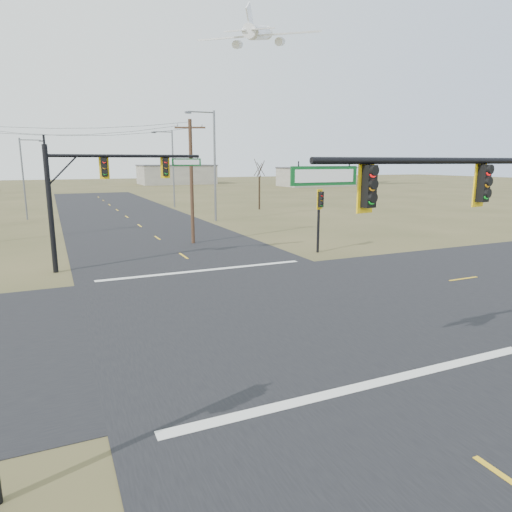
{
  "coord_description": "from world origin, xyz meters",
  "views": [
    {
      "loc": [
        -7.74,
        -16.91,
        6.14
      ],
      "look_at": [
        0.32,
        1.0,
        2.07
      ],
      "focal_mm": 32.0,
      "sensor_mm": 36.0,
      "label": 1
    }
  ],
  "objects_px": {
    "pedestal_signal_ne": "(320,206)",
    "streetlight_a": "(212,160)",
    "streetlight_b": "(171,165)",
    "streetlight_c": "(25,174)",
    "utility_pole_near": "(192,180)",
    "mast_arm_far": "(105,180)",
    "mast_arm_near": "(485,204)",
    "bare_tree_c": "(259,168)"
  },
  "relations": [
    {
      "from": "mast_arm_near",
      "to": "streetlight_b",
      "type": "distance_m",
      "value": 52.9
    },
    {
      "from": "mast_arm_near",
      "to": "streetlight_a",
      "type": "relative_size",
      "value": 0.92
    },
    {
      "from": "utility_pole_near",
      "to": "streetlight_a",
      "type": "xyz_separation_m",
      "value": [
        5.81,
        12.09,
        1.51
      ]
    },
    {
      "from": "mast_arm_far",
      "to": "streetlight_a",
      "type": "height_order",
      "value": "streetlight_a"
    },
    {
      "from": "pedestal_signal_ne",
      "to": "bare_tree_c",
      "type": "distance_m",
      "value": 29.38
    },
    {
      "from": "mast_arm_far",
      "to": "utility_pole_near",
      "type": "relative_size",
      "value": 0.96
    },
    {
      "from": "streetlight_b",
      "to": "bare_tree_c",
      "type": "distance_m",
      "value": 12.28
    },
    {
      "from": "pedestal_signal_ne",
      "to": "streetlight_a",
      "type": "relative_size",
      "value": 0.39
    },
    {
      "from": "utility_pole_near",
      "to": "streetlight_c",
      "type": "bearing_deg",
      "value": 119.19
    },
    {
      "from": "streetlight_c",
      "to": "bare_tree_c",
      "type": "relative_size",
      "value": 1.25
    },
    {
      "from": "mast_arm_far",
      "to": "pedestal_signal_ne",
      "type": "relative_size",
      "value": 2.03
    },
    {
      "from": "streetlight_a",
      "to": "bare_tree_c",
      "type": "height_order",
      "value": "streetlight_a"
    },
    {
      "from": "mast_arm_far",
      "to": "streetlight_a",
      "type": "xyz_separation_m",
      "value": [
        12.61,
        17.92,
        1.18
      ]
    },
    {
      "from": "pedestal_signal_ne",
      "to": "bare_tree_c",
      "type": "height_order",
      "value": "bare_tree_c"
    },
    {
      "from": "mast_arm_far",
      "to": "streetlight_a",
      "type": "distance_m",
      "value": 21.94
    },
    {
      "from": "mast_arm_near",
      "to": "streetlight_c",
      "type": "height_order",
      "value": "streetlight_c"
    },
    {
      "from": "utility_pole_near",
      "to": "mast_arm_far",
      "type": "bearing_deg",
      "value": -139.44
    },
    {
      "from": "streetlight_c",
      "to": "bare_tree_c",
      "type": "xyz_separation_m",
      "value": [
        27.18,
        -0.43,
        0.57
      ]
    },
    {
      "from": "pedestal_signal_ne",
      "to": "streetlight_b",
      "type": "xyz_separation_m",
      "value": [
        -1.21,
        35.74,
        2.55
      ]
    },
    {
      "from": "streetlight_b",
      "to": "mast_arm_far",
      "type": "bearing_deg",
      "value": -117.23
    },
    {
      "from": "streetlight_a",
      "to": "mast_arm_near",
      "type": "bearing_deg",
      "value": -109.21
    },
    {
      "from": "mast_arm_near",
      "to": "utility_pole_near",
      "type": "height_order",
      "value": "utility_pole_near"
    },
    {
      "from": "utility_pole_near",
      "to": "mast_arm_near",
      "type": "bearing_deg",
      "value": -85.97
    },
    {
      "from": "mast_arm_near",
      "to": "streetlight_c",
      "type": "relative_size",
      "value": 1.2
    },
    {
      "from": "pedestal_signal_ne",
      "to": "streetlight_b",
      "type": "bearing_deg",
      "value": 72.43
    },
    {
      "from": "mast_arm_far",
      "to": "utility_pole_near",
      "type": "height_order",
      "value": "utility_pole_near"
    },
    {
      "from": "streetlight_b",
      "to": "streetlight_c",
      "type": "distance_m",
      "value": 19.05
    },
    {
      "from": "bare_tree_c",
      "to": "streetlight_a",
      "type": "bearing_deg",
      "value": -136.51
    },
    {
      "from": "streetlight_b",
      "to": "streetlight_c",
      "type": "relative_size",
      "value": 1.19
    },
    {
      "from": "mast_arm_far",
      "to": "streetlight_a",
      "type": "relative_size",
      "value": 0.79
    },
    {
      "from": "mast_arm_near",
      "to": "mast_arm_far",
      "type": "relative_size",
      "value": 1.17
    },
    {
      "from": "mast_arm_near",
      "to": "streetlight_c",
      "type": "xyz_separation_m",
      "value": [
        -13.67,
        45.51,
        -0.12
      ]
    },
    {
      "from": "pedestal_signal_ne",
      "to": "streetlight_c",
      "type": "height_order",
      "value": "streetlight_c"
    },
    {
      "from": "bare_tree_c",
      "to": "utility_pole_near",
      "type": "bearing_deg",
      "value": -125.9
    },
    {
      "from": "pedestal_signal_ne",
      "to": "streetlight_a",
      "type": "distance_m",
      "value": 19.44
    },
    {
      "from": "streetlight_c",
      "to": "streetlight_a",
      "type": "bearing_deg",
      "value": -27.46
    },
    {
      "from": "mast_arm_far",
      "to": "pedestal_signal_ne",
      "type": "distance_m",
      "value": 13.83
    },
    {
      "from": "mast_arm_far",
      "to": "pedestal_signal_ne",
      "type": "bearing_deg",
      "value": 9.45
    },
    {
      "from": "pedestal_signal_ne",
      "to": "bare_tree_c",
      "type": "relative_size",
      "value": 0.63
    },
    {
      "from": "mast_arm_far",
      "to": "streetlight_c",
      "type": "bearing_deg",
      "value": 115.41
    },
    {
      "from": "streetlight_b",
      "to": "bare_tree_c",
      "type": "xyz_separation_m",
      "value": [
        9.58,
        -7.66,
        -0.35
      ]
    },
    {
      "from": "pedestal_signal_ne",
      "to": "streetlight_a",
      "type": "bearing_deg",
      "value": 73.55
    }
  ]
}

